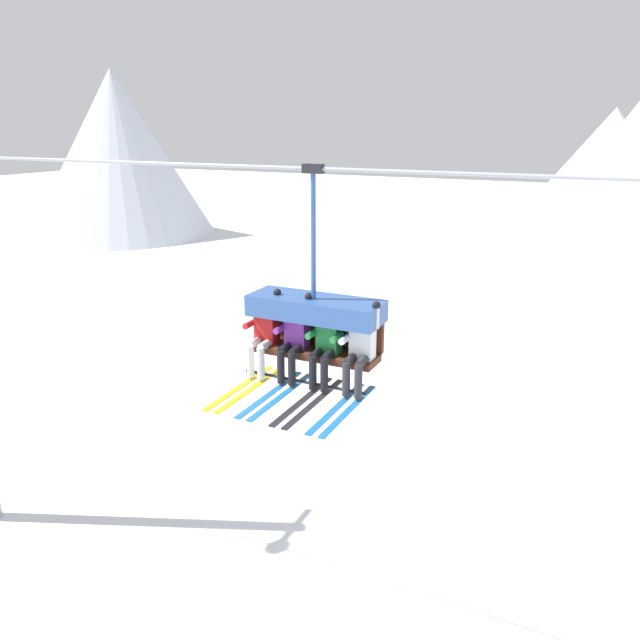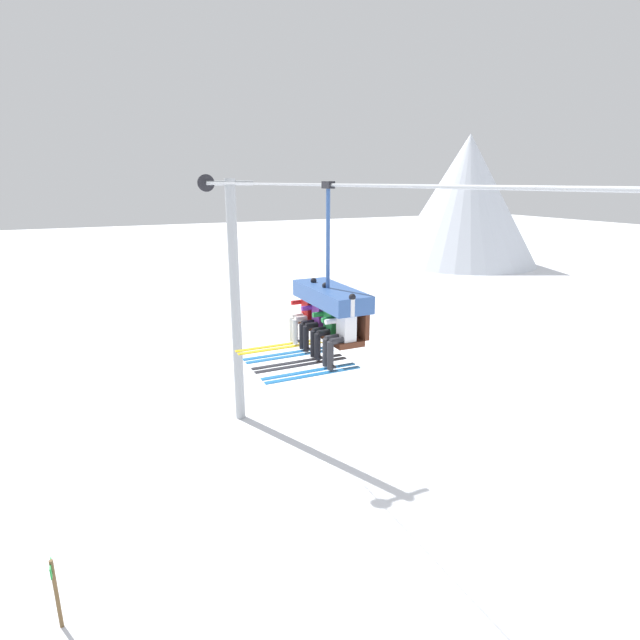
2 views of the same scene
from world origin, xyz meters
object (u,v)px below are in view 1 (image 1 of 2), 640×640
skier_red (263,333)px  skier_purple (294,338)px  chairlift_chair (316,316)px  skier_white (359,348)px  skier_green (325,344)px

skier_red → skier_purple: same height
chairlift_chair → skier_purple: bearing=-139.3°
chairlift_chair → skier_white: size_ratio=1.75×
chairlift_chair → skier_purple: chairlift_chair is taller
skier_purple → skier_white: bearing=0.0°
skier_green → skier_purple: bearing=179.2°
skier_red → skier_green: (1.00, -0.01, -0.02)m
skier_purple → skier_white: size_ratio=1.00×
chairlift_chair → skier_green: 0.46m
skier_green → skier_white: (0.51, 0.01, 0.02)m
chairlift_chair → skier_white: (0.76, -0.21, -0.29)m
skier_purple → skier_green: size_ratio=1.00×
chairlift_chair → skier_purple: size_ratio=1.75×
skier_purple → skier_green: bearing=-0.8°
skier_red → skier_green: size_ratio=1.00×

